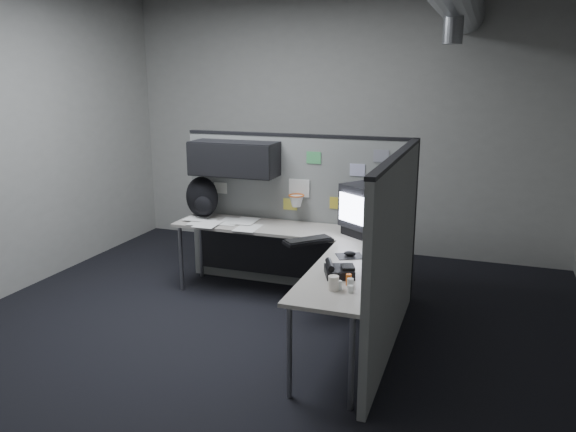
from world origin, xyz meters
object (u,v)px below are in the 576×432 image
at_px(monitor, 369,209).
at_px(backpack, 202,198).
at_px(phone, 339,271).
at_px(desk, 300,249).
at_px(keyboard, 308,241).

height_order(monitor, backpack, monitor).
bearing_deg(phone, desk, 111.93).
distance_m(desk, monitor, 0.76).
xyz_separation_m(monitor, phone, (0.01, -1.20, -0.21)).
height_order(desk, backpack, backpack).
xyz_separation_m(desk, backpack, (-1.21, 0.36, 0.33)).
relative_size(desk, backpack, 5.27).
distance_m(desk, phone, 1.09).
bearing_deg(keyboard, phone, -58.58).
relative_size(monitor, phone, 2.02).
bearing_deg(backpack, monitor, -13.68).
bearing_deg(keyboard, backpack, 158.04).
bearing_deg(backpack, desk, -28.23).
distance_m(monitor, keyboard, 0.69).
distance_m(desk, keyboard, 0.24).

